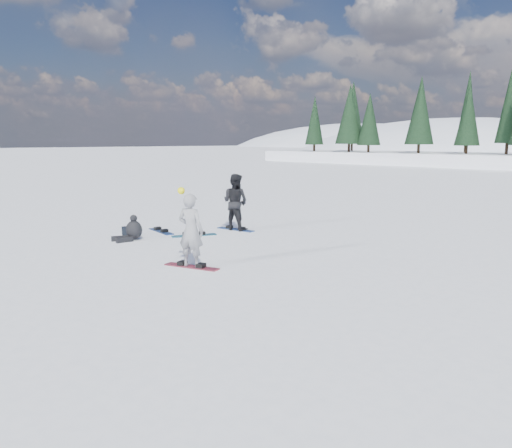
% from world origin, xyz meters
% --- Properties ---
extents(ground, '(420.00, 420.00, 0.00)m').
position_xyz_m(ground, '(0.00, 0.00, 0.00)').
color(ground, white).
rests_on(ground, ground).
extents(snowboarder_woman, '(0.80, 0.67, 2.03)m').
position_xyz_m(snowboarder_woman, '(1.19, -1.23, 0.95)').
color(snowboarder_woman, gray).
rests_on(snowboarder_woman, ground).
extents(snowboarder_man, '(1.13, 0.97, 2.01)m').
position_xyz_m(snowboarder_man, '(-2.00, 3.13, 1.00)').
color(snowboarder_man, black).
rests_on(snowboarder_man, ground).
extents(seated_rider, '(0.69, 1.02, 0.81)m').
position_xyz_m(seated_rider, '(-2.96, -0.45, 0.31)').
color(seated_rider, black).
rests_on(seated_rider, ground).
extents(gear_bag, '(0.48, 0.35, 0.30)m').
position_xyz_m(gear_bag, '(-3.66, -0.19, 0.15)').
color(gear_bag, black).
rests_on(gear_bag, ground).
extents(snowboard_woman, '(1.51, 0.77, 0.03)m').
position_xyz_m(snowboard_woman, '(1.20, -1.22, 0.01)').
color(snowboard_woman, maroon).
rests_on(snowboard_woman, ground).
extents(snowboard_man, '(1.53, 0.54, 0.03)m').
position_xyz_m(snowboard_man, '(-2.00, 3.13, 0.01)').
color(snowboard_man, '#1B4397').
rests_on(snowboard_man, ground).
extents(snowboard_loose_a, '(0.90, 1.47, 0.03)m').
position_xyz_m(snowboard_loose_a, '(-2.13, 1.37, 0.01)').
color(snowboard_loose_a, '#1A6E8F').
rests_on(snowboard_loose_a, ground).
extents(snowboard_loose_c, '(1.53, 0.50, 0.03)m').
position_xyz_m(snowboard_loose_c, '(-3.54, 1.01, 0.01)').
color(snowboard_loose_c, navy).
rests_on(snowboard_loose_c, ground).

